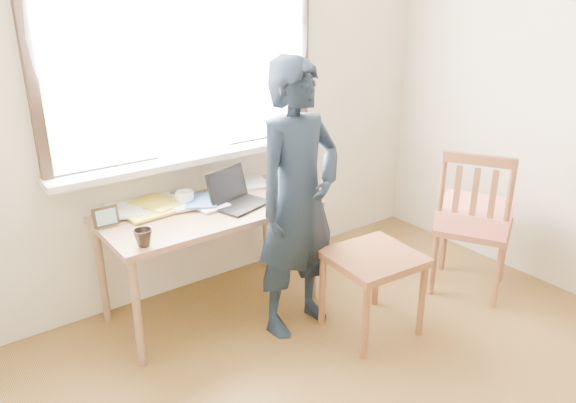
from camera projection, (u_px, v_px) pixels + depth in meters
room_shell at (445, 74)px, 2.08m from camera, size 3.52×4.02×2.61m
desk at (209, 220)px, 3.38m from camera, size 1.28×0.64×0.69m
laptop at (235, 197)px, 3.40m from camera, size 0.37×0.33×0.21m
mug_white at (185, 198)px, 3.40m from camera, size 0.12×0.12×0.09m
mug_dark at (143, 238)px, 2.87m from camera, size 0.12×0.12×0.09m
mouse at (278, 195)px, 3.52m from camera, size 0.09×0.06×0.04m
desk_clutter at (137, 210)px, 3.29m from camera, size 0.65×0.53×0.04m
book_a at (125, 215)px, 3.24m from camera, size 0.30×0.31×0.02m
book_b at (238, 184)px, 3.75m from camera, size 0.27×0.31×0.02m
picture_frame at (106, 218)px, 3.09m from camera, size 0.14×0.02×0.11m
work_chair at (373, 266)px, 3.24m from camera, size 0.52×0.50×0.50m
side_chair at (474, 217)px, 3.65m from camera, size 0.61×0.62×1.00m
person at (298, 201)px, 3.16m from camera, size 0.63×0.45×1.61m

